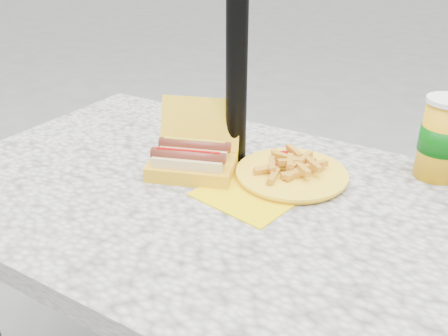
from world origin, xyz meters
The scene contains 5 objects.
picnic_table centered at (0.00, 0.00, 0.64)m, with size 1.20×0.80×0.75m.
umbrella_pole centered at (0.00, 0.16, 1.10)m, with size 0.05×0.05×2.20m, color black.
hotdog_box centered at (-0.05, 0.05, 0.79)m, with size 0.24×0.23×0.15m.
fries_plate centered at (0.15, 0.13, 0.76)m, with size 0.29×0.35×0.05m.
soda_cup centered at (0.44, 0.32, 0.84)m, with size 0.10×0.10×0.19m.
Camera 1 is at (0.52, -0.76, 1.27)m, focal length 38.00 mm.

